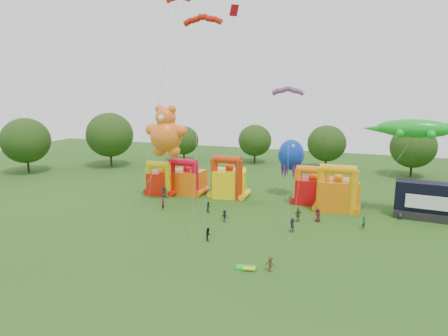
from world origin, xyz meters
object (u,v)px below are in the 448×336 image
(gecko_kite, at_px, (394,164))
(octopus_kite, at_px, (285,172))
(bouncy_castle_0, at_px, (162,181))
(bouncy_castle_2, at_px, (229,181))
(stage_trailer, at_px, (426,201))
(spectator_0, at_px, (164,192))
(spectator_4, at_px, (298,215))
(teddy_bear_kite, at_px, (158,155))

(gecko_kite, relative_size, octopus_kite, 1.27)
(bouncy_castle_0, xyz_separation_m, octopus_kite, (20.03, 3.94, 2.10))
(bouncy_castle_2, bearing_deg, stage_trailer, -2.81)
(spectator_0, xyz_separation_m, spectator_4, (22.57, -4.64, 0.09))
(gecko_kite, height_order, octopus_kite, gecko_kite)
(gecko_kite, xyz_separation_m, spectator_0, (-34.33, -1.68, -6.59))
(bouncy_castle_2, distance_m, teddy_bear_kite, 12.30)
(teddy_bear_kite, height_order, spectator_4, teddy_bear_kite)
(teddy_bear_kite, xyz_separation_m, spectator_4, (22.12, -2.22, -6.48))
(spectator_4, bearing_deg, gecko_kite, 176.22)
(stage_trailer, bearing_deg, spectator_4, -156.48)
(bouncy_castle_2, relative_size, teddy_bear_kite, 0.46)
(bouncy_castle_0, bearing_deg, teddy_bear_kite, -67.15)
(teddy_bear_kite, bearing_deg, bouncy_castle_2, 33.77)
(gecko_kite, bearing_deg, teddy_bear_kite, -173.10)
(bouncy_castle_0, distance_m, stage_trailer, 40.29)
(teddy_bear_kite, distance_m, octopus_kite, 20.25)
(bouncy_castle_0, distance_m, gecko_kite, 36.10)
(bouncy_castle_2, relative_size, gecko_kite, 0.51)
(gecko_kite, bearing_deg, bouncy_castle_2, 174.84)
(stage_trailer, relative_size, gecko_kite, 0.60)
(bouncy_castle_0, relative_size, gecko_kite, 0.42)
(bouncy_castle_0, bearing_deg, stage_trailer, 0.71)
(gecko_kite, height_order, spectator_4, gecko_kite)
(octopus_kite, relative_size, spectator_0, 6.23)
(spectator_0, bearing_deg, bouncy_castle_0, 115.31)
(stage_trailer, xyz_separation_m, gecko_kite, (-4.56, -0.78, 4.98))
(bouncy_castle_2, relative_size, octopus_kite, 0.65)
(teddy_bear_kite, distance_m, gecko_kite, 34.12)
(bouncy_castle_2, distance_m, stage_trailer, 29.04)
(octopus_kite, bearing_deg, spectator_4, -69.57)
(gecko_kite, relative_size, spectator_0, 7.92)
(bouncy_castle_0, relative_size, teddy_bear_kite, 0.38)
(bouncy_castle_2, bearing_deg, teddy_bear_kite, -146.23)
(bouncy_castle_2, xyz_separation_m, spectator_4, (12.69, -8.52, -1.71))
(teddy_bear_kite, relative_size, spectator_0, 8.75)
(gecko_kite, xyz_separation_m, spectator_4, (-11.76, -6.32, -6.50))
(stage_trailer, bearing_deg, bouncy_castle_2, 177.19)
(bouncy_castle_0, xyz_separation_m, gecko_kite, (35.72, -0.29, 5.24))
(teddy_bear_kite, distance_m, spectator_4, 23.15)
(gecko_kite, bearing_deg, stage_trailer, 9.75)
(teddy_bear_kite, relative_size, gecko_kite, 1.10)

